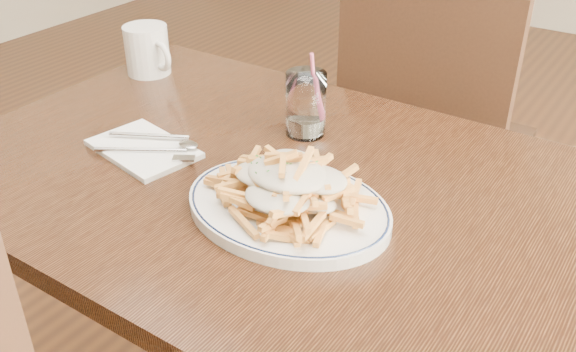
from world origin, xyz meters
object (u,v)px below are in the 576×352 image
Objects in this scene: chair_far at (430,130)px; fries_plate at (288,207)px; coffee_mug at (148,50)px; water_glass at (306,107)px; table at (272,210)px; loaded_fries at (288,180)px.

fries_plate is (0.07, -0.80, 0.22)m from chair_far.
chair_far is 0.77m from coffee_mug.
water_glass is 1.19× the size of coffee_mug.
loaded_fries reaches higher than table.
fries_plate is at bearing -63.03° from water_glass.
water_glass is (-0.13, 0.25, -0.01)m from loaded_fries.
water_glass is at bearing 116.97° from loaded_fries.
water_glass is (-0.03, 0.16, 0.13)m from table.
water_glass is (-0.13, 0.25, 0.04)m from fries_plate.
fries_plate is (0.09, -0.09, 0.09)m from table.
coffee_mug is at bearing 156.65° from table.
chair_far is 3.32× the size of loaded_fries.
fries_plate is at bearing -84.66° from chair_far.
loaded_fries is at bearing -84.66° from chair_far.
coffee_mug is (-0.53, -0.49, 0.26)m from chair_far.
chair_far is at bearing 42.77° from coffee_mug.
table is at bearing 136.99° from loaded_fries.
fries_plate is 0.68m from coffee_mug.
coffee_mug is (-0.60, 0.31, 0.04)m from fries_plate.
water_glass reaches higher than loaded_fries.
water_glass is at bearing -6.70° from coffee_mug.
coffee_mug is (-0.47, 0.06, 0.00)m from water_glass.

